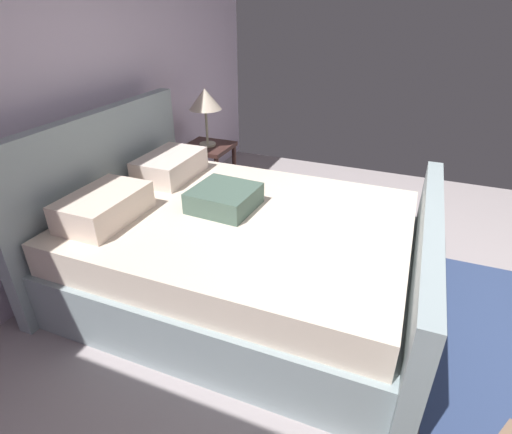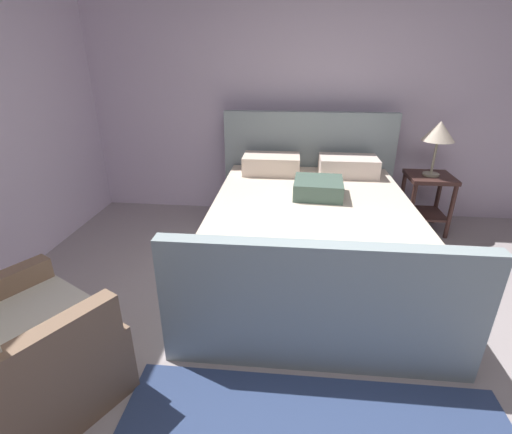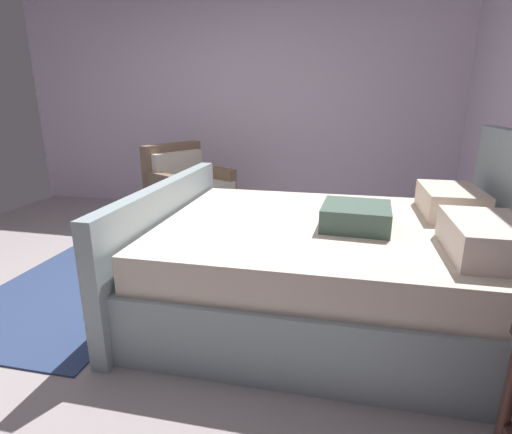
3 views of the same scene
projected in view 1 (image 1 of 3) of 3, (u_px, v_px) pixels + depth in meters
name	position (u px, v px, depth m)	size (l,w,h in m)	color
ground_plane	(449.00, 331.00, 2.56)	(5.17, 5.36, 0.02)	#A69B9C
wall_back	(70.00, 68.00, 2.80)	(5.29, 0.12, 2.86)	silver
bed	(237.00, 249.00, 2.75)	(1.82, 2.35, 1.18)	#95A7AB
nightstand_right	(209.00, 164.00, 4.01)	(0.44, 0.44, 0.60)	#452924
table_lamp_right	(205.00, 101.00, 3.72)	(0.31, 0.31, 0.54)	#B7B293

